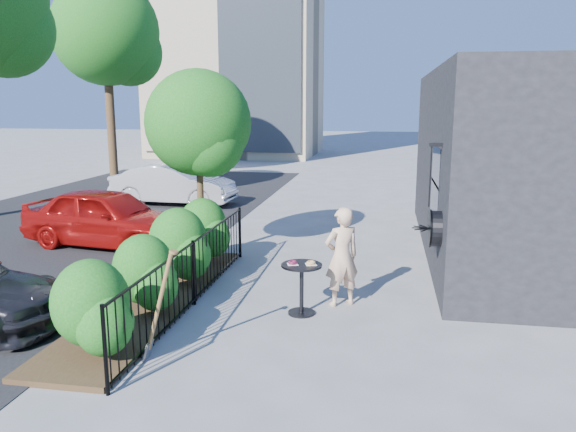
% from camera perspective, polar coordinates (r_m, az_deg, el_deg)
% --- Properties ---
extents(ground, '(120.00, 120.00, 0.00)m').
position_cam_1_polar(ground, '(9.22, -0.49, -9.54)').
color(ground, gray).
rests_on(ground, ground).
extents(shop_building, '(6.22, 9.00, 4.00)m').
position_cam_1_polar(shop_building, '(13.61, 26.77, 4.72)').
color(shop_building, black).
rests_on(shop_building, ground).
extents(fence, '(0.05, 6.05, 1.10)m').
position_cam_1_polar(fence, '(9.41, -9.56, -5.66)').
color(fence, black).
rests_on(fence, ground).
extents(planting_bed, '(1.30, 6.00, 0.08)m').
position_cam_1_polar(planting_bed, '(9.82, -13.36, -8.28)').
color(planting_bed, '#382616').
rests_on(planting_bed, ground).
extents(shrubs, '(1.10, 5.60, 1.24)m').
position_cam_1_polar(shrubs, '(9.67, -12.76, -4.46)').
color(shrubs, '#135415').
rests_on(shrubs, ground).
extents(patio_tree, '(2.20, 2.20, 3.94)m').
position_cam_1_polar(patio_tree, '(11.86, -8.86, 8.69)').
color(patio_tree, '#3F2B19').
rests_on(patio_tree, ground).
extents(street, '(9.00, 30.00, 0.01)m').
position_cam_1_polar(street, '(14.68, -26.13, -2.75)').
color(street, black).
rests_on(street, ground).
extents(street_tree_far, '(4.40, 4.40, 8.28)m').
position_cam_1_polar(street_tree_far, '(25.34, -17.93, 16.79)').
color(street_tree_far, '#3F2B19').
rests_on(street_tree_far, ground).
extents(cafe_table, '(0.65, 0.65, 0.87)m').
position_cam_1_polar(cafe_table, '(8.89, 1.39, -6.49)').
color(cafe_table, black).
rests_on(cafe_table, ground).
extents(woman, '(0.72, 0.65, 1.65)m').
position_cam_1_polar(woman, '(9.24, 5.48, -4.15)').
color(woman, '#D5AC89').
rests_on(woman, ground).
extents(shovel, '(0.52, 0.20, 1.54)m').
position_cam_1_polar(shovel, '(7.47, -13.12, -9.43)').
color(shovel, brown).
rests_on(shovel, ground).
extents(car_red, '(4.24, 2.21, 1.38)m').
position_cam_1_polar(car_red, '(13.72, -17.86, -0.12)').
color(car_red, '#9E0F0D').
rests_on(car_red, ground).
extents(car_silver, '(4.12, 1.62, 1.33)m').
position_cam_1_polar(car_silver, '(18.89, -11.55, 3.16)').
color(car_silver, '#AAAAAF').
rests_on(car_silver, ground).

